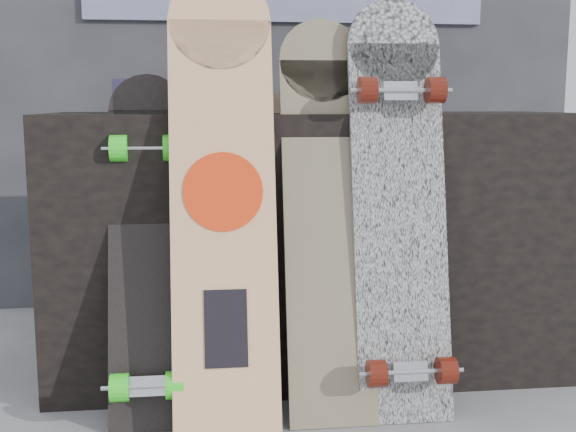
{
  "coord_description": "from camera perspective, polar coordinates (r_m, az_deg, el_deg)",
  "views": [
    {
      "loc": [
        -0.35,
        -1.71,
        0.83
      ],
      "look_at": [
        -0.12,
        0.2,
        0.53
      ],
      "focal_mm": 45.0,
      "sensor_mm": 36.0,
      "label": 1
    }
  ],
  "objects": [
    {
      "name": "vendor_table",
      "position": [
        2.28,
        2.13,
        -1.94
      ],
      "size": [
        1.6,
        0.6,
        0.8
      ],
      "primitive_type": "cube",
      "color": "black",
      "rests_on": "ground"
    },
    {
      "name": "longboard_celtic",
      "position": [
        1.92,
        3.07,
        0.92
      ],
      "size": [
        0.23,
        0.29,
        1.06
      ],
      "rotation": [
        -0.25,
        0.0,
        0.0
      ],
      "color": "tan",
      "rests_on": "ground"
    },
    {
      "name": "merch_box_small",
      "position": [
        2.24,
        8.93,
        9.59
      ],
      "size": [
        0.14,
        0.14,
        0.12
      ],
      "primitive_type": "cube",
      "color": "#4D3770",
      "rests_on": "vendor_table"
    },
    {
      "name": "longboard_cascadia",
      "position": [
        1.94,
        8.83,
        1.32
      ],
      "size": [
        0.25,
        0.32,
        1.11
      ],
      "rotation": [
        -0.22,
        0.0,
        0.0
      ],
      "color": "silver",
      "rests_on": "ground"
    },
    {
      "name": "skateboard_dark",
      "position": [
        1.93,
        -11.03,
        -2.06
      ],
      "size": [
        0.21,
        0.35,
        0.91
      ],
      "rotation": [
        -0.3,
        0.0,
        0.0
      ],
      "color": "black",
      "rests_on": "ground"
    },
    {
      "name": "merch_box_flat",
      "position": [
        2.26,
        1.55,
        8.92
      ],
      "size": [
        0.22,
        0.1,
        0.06
      ],
      "primitive_type": "cube",
      "color": "#D1B78C",
      "rests_on": "vendor_table"
    },
    {
      "name": "ground",
      "position": [
        1.94,
        4.46,
        -16.49
      ],
      "size": [
        60.0,
        60.0,
        0.0
      ],
      "primitive_type": "plane",
      "color": "slate",
      "rests_on": "ground"
    },
    {
      "name": "merch_box_purple",
      "position": [
        2.25,
        -11.23,
        9.27
      ],
      "size": [
        0.18,
        0.12,
        0.1
      ],
      "primitive_type": "cube",
      "color": "#4D3770",
      "rests_on": "vendor_table"
    },
    {
      "name": "booth",
      "position": [
        3.09,
        -0.31,
        13.97
      ],
      "size": [
        2.4,
        0.22,
        2.2
      ],
      "color": "#303034",
      "rests_on": "ground"
    },
    {
      "name": "longboard_geisha",
      "position": [
        1.85,
        -5.18,
        2.43
      ],
      "size": [
        0.27,
        0.32,
        1.18
      ],
      "rotation": [
        -0.25,
        0.0,
        0.0
      ],
      "color": "beige",
      "rests_on": "ground"
    }
  ]
}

